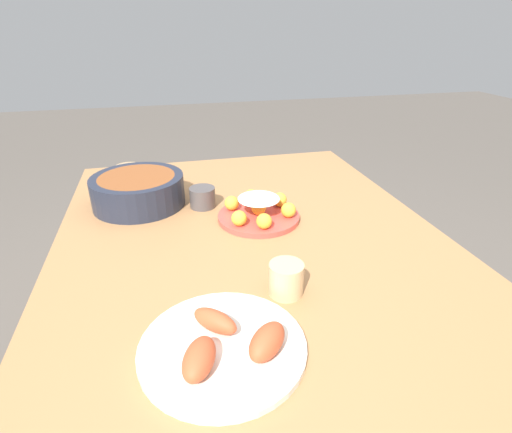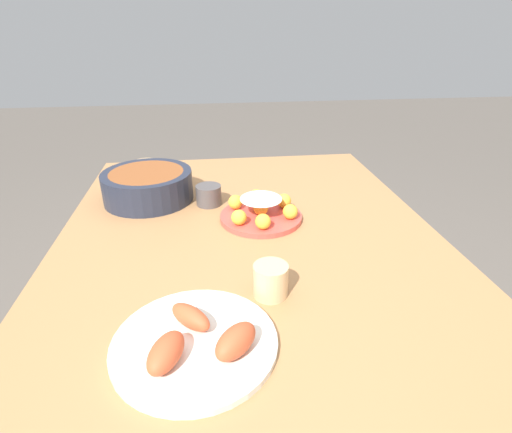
{
  "view_description": "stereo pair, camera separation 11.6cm",
  "coord_description": "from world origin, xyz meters",
  "px_view_note": "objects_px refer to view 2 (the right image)",
  "views": [
    {
      "loc": [
        -0.95,
        0.22,
        1.29
      ],
      "look_at": [
        0.06,
        -0.02,
        0.77
      ],
      "focal_mm": 28.0,
      "sensor_mm": 36.0,
      "label": 1
    },
    {
      "loc": [
        -0.97,
        0.11,
        1.29
      ],
      "look_at": [
        0.06,
        -0.02,
        0.77
      ],
      "focal_mm": 28.0,
      "sensor_mm": 36.0,
      "label": 2
    }
  ],
  "objects_px": {
    "cake_plate": "(261,211)",
    "sauce_bowl": "(145,164)",
    "cup_far": "(209,195)",
    "seafood_platter": "(196,342)",
    "cup_near": "(271,280)",
    "dining_table": "(251,263)",
    "serving_bowl": "(148,185)"
  },
  "relations": [
    {
      "from": "dining_table",
      "to": "serving_bowl",
      "type": "bearing_deg",
      "value": 44.8
    },
    {
      "from": "cup_far",
      "to": "cup_near",
      "type": "bearing_deg",
      "value": -165.89
    },
    {
      "from": "serving_bowl",
      "to": "seafood_platter",
      "type": "xyz_separation_m",
      "value": [
        -0.72,
        -0.17,
        -0.04
      ]
    },
    {
      "from": "seafood_platter",
      "to": "cup_near",
      "type": "xyz_separation_m",
      "value": [
        0.15,
        -0.16,
        0.02
      ]
    },
    {
      "from": "sauce_bowl",
      "to": "cup_far",
      "type": "relative_size",
      "value": 1.14
    },
    {
      "from": "cake_plate",
      "to": "sauce_bowl",
      "type": "xyz_separation_m",
      "value": [
        0.53,
        0.41,
        -0.01
      ]
    },
    {
      "from": "cup_near",
      "to": "cup_far",
      "type": "distance_m",
      "value": 0.52
    },
    {
      "from": "cake_plate",
      "to": "cup_near",
      "type": "distance_m",
      "value": 0.38
    },
    {
      "from": "cup_far",
      "to": "dining_table",
      "type": "bearing_deg",
      "value": -156.07
    },
    {
      "from": "seafood_platter",
      "to": "cup_far",
      "type": "bearing_deg",
      "value": -3.08
    },
    {
      "from": "sauce_bowl",
      "to": "seafood_platter",
      "type": "bearing_deg",
      "value": -168.15
    },
    {
      "from": "cup_near",
      "to": "serving_bowl",
      "type": "bearing_deg",
      "value": 29.98
    },
    {
      "from": "sauce_bowl",
      "to": "cup_far",
      "type": "bearing_deg",
      "value": -147.25
    },
    {
      "from": "serving_bowl",
      "to": "cup_far",
      "type": "distance_m",
      "value": 0.21
    },
    {
      "from": "serving_bowl",
      "to": "cup_far",
      "type": "bearing_deg",
      "value": -107.82
    },
    {
      "from": "cup_near",
      "to": "sauce_bowl",
      "type": "bearing_deg",
      "value": 22.96
    },
    {
      "from": "cake_plate",
      "to": "sauce_bowl",
      "type": "relative_size",
      "value": 2.65
    },
    {
      "from": "cup_far",
      "to": "serving_bowl",
      "type": "bearing_deg",
      "value": 72.18
    },
    {
      "from": "sauce_bowl",
      "to": "cup_far",
      "type": "xyz_separation_m",
      "value": [
        -0.4,
        -0.26,
        0.02
      ]
    },
    {
      "from": "cup_near",
      "to": "seafood_platter",
      "type": "bearing_deg",
      "value": 132.01
    },
    {
      "from": "serving_bowl",
      "to": "cup_near",
      "type": "bearing_deg",
      "value": -150.02
    },
    {
      "from": "cake_plate",
      "to": "serving_bowl",
      "type": "distance_m",
      "value": 0.41
    },
    {
      "from": "serving_bowl",
      "to": "cup_far",
      "type": "relative_size",
      "value": 3.58
    },
    {
      "from": "cake_plate",
      "to": "cup_far",
      "type": "relative_size",
      "value": 3.02
    },
    {
      "from": "sauce_bowl",
      "to": "cup_near",
      "type": "height_order",
      "value": "cup_near"
    },
    {
      "from": "serving_bowl",
      "to": "sauce_bowl",
      "type": "xyz_separation_m",
      "value": [
        0.33,
        0.05,
        -0.04
      ]
    },
    {
      "from": "seafood_platter",
      "to": "cup_near",
      "type": "relative_size",
      "value": 4.03
    },
    {
      "from": "dining_table",
      "to": "serving_bowl",
      "type": "relative_size",
      "value": 4.91
    },
    {
      "from": "serving_bowl",
      "to": "sauce_bowl",
      "type": "height_order",
      "value": "serving_bowl"
    },
    {
      "from": "cake_plate",
      "to": "dining_table",
      "type": "bearing_deg",
      "value": 159.02
    },
    {
      "from": "serving_bowl",
      "to": "cup_near",
      "type": "height_order",
      "value": "serving_bowl"
    },
    {
      "from": "dining_table",
      "to": "seafood_platter",
      "type": "height_order",
      "value": "seafood_platter"
    }
  ]
}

